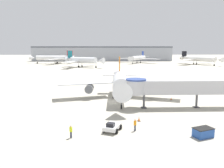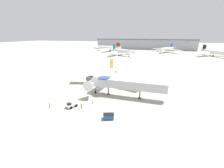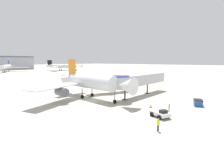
{
  "view_description": "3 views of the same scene",
  "coord_description": "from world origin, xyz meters",
  "px_view_note": "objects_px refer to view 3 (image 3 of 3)",
  "views": [
    {
      "loc": [
        -2.07,
        -49.01,
        11.99
      ],
      "look_at": [
        -0.06,
        -4.91,
        4.86
      ],
      "focal_mm": 35.0,
      "sensor_mm": 36.0,
      "label": 1
    },
    {
      "loc": [
        22.52,
        -52.08,
        19.96
      ],
      "look_at": [
        6.67,
        -2.47,
        2.77
      ],
      "focal_mm": 24.0,
      "sensor_mm": 36.0,
      "label": 2
    },
    {
      "loc": [
        -27.53,
        -30.41,
        9.42
      ],
      "look_at": [
        5.32,
        -2.72,
        3.71
      ],
      "focal_mm": 28.0,
      "sensor_mm": 36.0,
      "label": 3
    }
  ],
  "objects_px": {
    "traffic_cone_starboard_wing": "(122,91)",
    "background_jet_blue_tail": "(6,67)",
    "service_container_blue": "(198,103)",
    "traffic_cone_near_nose": "(151,105)",
    "main_airplane": "(90,82)",
    "pushback_tug_white": "(160,113)",
    "ground_crew_wing_walker": "(158,124)",
    "background_jet_black_tail": "(63,66)",
    "jet_bridge": "(139,80)",
    "ground_crew_marshaller": "(169,107)"
  },
  "relations": [
    {
      "from": "main_airplane",
      "to": "ground_crew_marshaller",
      "type": "height_order",
      "value": "main_airplane"
    },
    {
      "from": "ground_crew_wing_walker",
      "to": "ground_crew_marshaller",
      "type": "bearing_deg",
      "value": -135.09
    },
    {
      "from": "jet_bridge",
      "to": "background_jet_black_tail",
      "type": "relative_size",
      "value": 0.64
    },
    {
      "from": "main_airplane",
      "to": "pushback_tug_white",
      "type": "distance_m",
      "value": 20.66
    },
    {
      "from": "ground_crew_wing_walker",
      "to": "background_jet_blue_tail",
      "type": "distance_m",
      "value": 159.51
    },
    {
      "from": "pushback_tug_white",
      "to": "service_container_blue",
      "type": "height_order",
      "value": "pushback_tug_white"
    },
    {
      "from": "traffic_cone_starboard_wing",
      "to": "ground_crew_marshaller",
      "type": "distance_m",
      "value": 22.49
    },
    {
      "from": "jet_bridge",
      "to": "ground_crew_wing_walker",
      "type": "relative_size",
      "value": 12.9
    },
    {
      "from": "background_jet_black_tail",
      "to": "background_jet_blue_tail",
      "type": "bearing_deg",
      "value": 130.1
    },
    {
      "from": "service_container_blue",
      "to": "ground_crew_marshaller",
      "type": "bearing_deg",
      "value": 163.77
    },
    {
      "from": "main_airplane",
      "to": "ground_crew_marshaller",
      "type": "distance_m",
      "value": 20.55
    },
    {
      "from": "jet_bridge",
      "to": "traffic_cone_starboard_wing",
      "type": "height_order",
      "value": "jet_bridge"
    },
    {
      "from": "main_airplane",
      "to": "service_container_blue",
      "type": "distance_m",
      "value": 25.09
    },
    {
      "from": "traffic_cone_near_nose",
      "to": "traffic_cone_starboard_wing",
      "type": "height_order",
      "value": "traffic_cone_near_nose"
    },
    {
      "from": "traffic_cone_starboard_wing",
      "to": "service_container_blue",
      "type": "bearing_deg",
      "value": -96.56
    },
    {
      "from": "pushback_tug_white",
      "to": "service_container_blue",
      "type": "distance_m",
      "value": 12.68
    },
    {
      "from": "traffic_cone_starboard_wing",
      "to": "background_jet_blue_tail",
      "type": "relative_size",
      "value": 0.02
    },
    {
      "from": "background_jet_black_tail",
      "to": "pushback_tug_white",
      "type": "bearing_deg",
      "value": -144.34
    },
    {
      "from": "ground_crew_marshaller",
      "to": "main_airplane",
      "type": "bearing_deg",
      "value": -105.12
    },
    {
      "from": "main_airplane",
      "to": "traffic_cone_near_nose",
      "type": "height_order",
      "value": "main_airplane"
    },
    {
      "from": "pushback_tug_white",
      "to": "traffic_cone_starboard_wing",
      "type": "xyz_separation_m",
      "value": [
        14.89,
        19.14,
        -0.34
      ]
    },
    {
      "from": "main_airplane",
      "to": "ground_crew_wing_walker",
      "type": "xyz_separation_m",
      "value": [
        -8.56,
        -22.48,
        -3.15
      ]
    },
    {
      "from": "service_container_blue",
      "to": "background_jet_black_tail",
      "type": "distance_m",
      "value": 149.53
    },
    {
      "from": "main_airplane",
      "to": "background_jet_black_tail",
      "type": "bearing_deg",
      "value": 61.82
    },
    {
      "from": "main_airplane",
      "to": "traffic_cone_starboard_wing",
      "type": "relative_size",
      "value": 44.01
    },
    {
      "from": "traffic_cone_starboard_wing",
      "to": "background_jet_black_tail",
      "type": "distance_m",
      "value": 128.62
    },
    {
      "from": "pushback_tug_white",
      "to": "background_jet_blue_tail",
      "type": "height_order",
      "value": "background_jet_blue_tail"
    },
    {
      "from": "ground_crew_marshaller",
      "to": "ground_crew_wing_walker",
      "type": "xyz_separation_m",
      "value": [
        -9.07,
        -2.17,
        -0.01
      ]
    },
    {
      "from": "jet_bridge",
      "to": "traffic_cone_starboard_wing",
      "type": "distance_m",
      "value": 7.98
    },
    {
      "from": "traffic_cone_near_nose",
      "to": "ground_crew_wing_walker",
      "type": "relative_size",
      "value": 0.46
    },
    {
      "from": "pushback_tug_white",
      "to": "traffic_cone_starboard_wing",
      "type": "height_order",
      "value": "pushback_tug_white"
    },
    {
      "from": "main_airplane",
      "to": "jet_bridge",
      "type": "bearing_deg",
      "value": -33.17
    },
    {
      "from": "traffic_cone_near_nose",
      "to": "background_jet_blue_tail",
      "type": "height_order",
      "value": "background_jet_blue_tail"
    },
    {
      "from": "ground_crew_wing_walker",
      "to": "background_jet_black_tail",
      "type": "xyz_separation_m",
      "value": [
        77.96,
        136.52,
        3.42
      ]
    },
    {
      "from": "service_container_blue",
      "to": "pushback_tug_white",
      "type": "bearing_deg",
      "value": 167.38
    },
    {
      "from": "traffic_cone_starboard_wing",
      "to": "ground_crew_marshaller",
      "type": "relative_size",
      "value": 0.39
    },
    {
      "from": "service_container_blue",
      "to": "traffic_cone_near_nose",
      "type": "xyz_separation_m",
      "value": [
        -7.69,
        6.98,
        -0.25
      ]
    },
    {
      "from": "background_jet_black_tail",
      "to": "traffic_cone_starboard_wing",
      "type": "bearing_deg",
      "value": -142.54
    },
    {
      "from": "traffic_cone_near_nose",
      "to": "ground_crew_wing_walker",
      "type": "distance_m",
      "value": 12.3
    },
    {
      "from": "pushback_tug_white",
      "to": "background_jet_black_tail",
      "type": "relative_size",
      "value": 0.1
    },
    {
      "from": "service_container_blue",
      "to": "traffic_cone_near_nose",
      "type": "bearing_deg",
      "value": 137.79
    },
    {
      "from": "jet_bridge",
      "to": "pushback_tug_white",
      "type": "xyz_separation_m",
      "value": [
        -13.4,
        -12.4,
        -3.66
      ]
    },
    {
      "from": "main_airplane",
      "to": "jet_bridge",
      "type": "height_order",
      "value": "main_airplane"
    },
    {
      "from": "ground_crew_wing_walker",
      "to": "traffic_cone_starboard_wing",
      "type": "bearing_deg",
      "value": -102.42
    },
    {
      "from": "ground_crew_marshaller",
      "to": "traffic_cone_near_nose",
      "type": "bearing_deg",
      "value": -123.58
    },
    {
      "from": "ground_crew_wing_walker",
      "to": "pushback_tug_white",
      "type": "bearing_deg",
      "value": -126.51
    },
    {
      "from": "background_jet_blue_tail",
      "to": "traffic_cone_starboard_wing",
      "type": "bearing_deg",
      "value": -66.13
    },
    {
      "from": "background_jet_blue_tail",
      "to": "service_container_blue",
      "type": "bearing_deg",
      "value": -66.21
    },
    {
      "from": "main_airplane",
      "to": "background_jet_blue_tail",
      "type": "relative_size",
      "value": 0.93
    },
    {
      "from": "traffic_cone_near_nose",
      "to": "background_jet_black_tail",
      "type": "distance_m",
      "value": 146.55
    }
  ]
}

